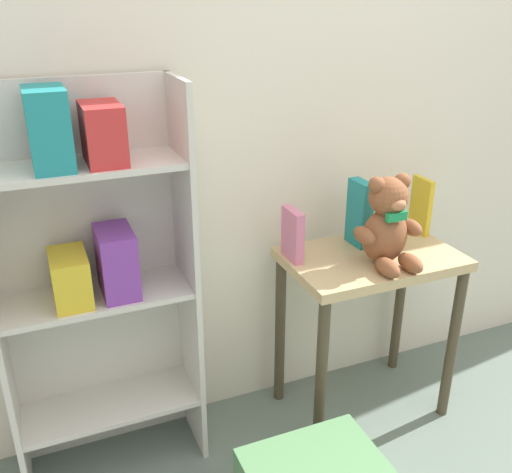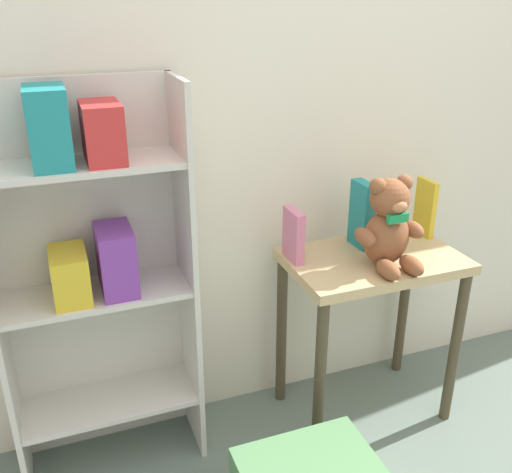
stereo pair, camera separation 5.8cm
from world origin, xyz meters
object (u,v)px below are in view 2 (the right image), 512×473
Objects in this scene: display_table at (371,287)px; book_standing_teal at (362,215)px; book_standing_pink at (293,235)px; bookshelf_side at (92,263)px; teddy_bear at (389,226)px; book_standing_yellow at (425,208)px.

book_standing_teal is (0.00, 0.10, 0.25)m from display_table.
book_standing_pink is at bearing -178.08° from book_standing_teal.
display_table is 2.74× the size of book_standing_teal.
book_standing_pink is at bearing -3.50° from bookshelf_side.
teddy_bear is (0.95, -0.20, 0.06)m from bookshelf_side.
display_table is at bearing 90.10° from teddy_bear.
teddy_bear reaches higher than book_standing_pink.
teddy_bear is at bearing -89.90° from display_table.
teddy_bear is 0.17m from book_standing_teal.
book_standing_teal is (-0.00, 0.17, -0.02)m from teddy_bear.
book_standing_pink is at bearing 164.00° from display_table.
display_table is 2.13× the size of teddy_bear.
book_standing_pink is 0.83× the size of book_standing_yellow.
display_table is at bearing -159.09° from book_standing_yellow.
bookshelf_side is 0.97m from teddy_bear.
bookshelf_side reaches higher than book_standing_pink.
book_standing_teal is at bearing -1.31° from bookshelf_side.
teddy_bear is 0.33m from book_standing_yellow.
bookshelf_side is 5.38× the size of book_standing_teal.
book_standing_yellow is at bearing 20.78° from display_table.
book_standing_pink is (0.67, -0.04, 0.01)m from bookshelf_side.
teddy_bear is (0.00, -0.07, 0.27)m from display_table.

